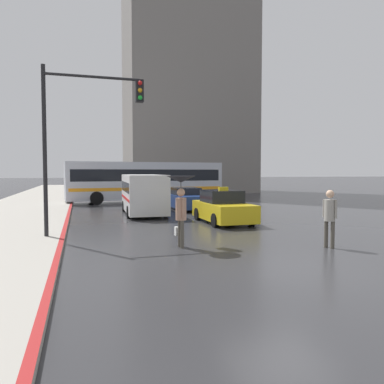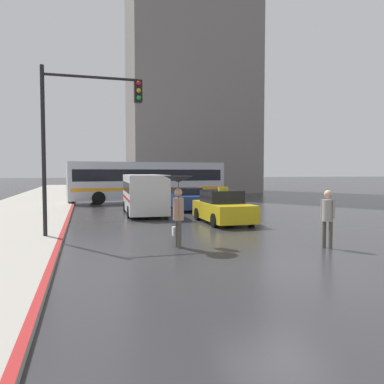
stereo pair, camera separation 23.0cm
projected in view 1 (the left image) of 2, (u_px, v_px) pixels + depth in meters
ground_plane at (278, 268)px, 9.15m from camera, size 300.00×300.00×0.00m
taxi at (223, 208)px, 17.38m from camera, size 1.91×4.01×1.67m
sedan_red at (186, 199)px, 23.49m from camera, size 1.91×4.21×1.37m
ambulance_van at (143, 192)px, 20.91m from camera, size 2.26×5.76×2.20m
city_bus at (146, 180)px, 29.29m from camera, size 12.20×3.44×3.11m
pedestrian_with_umbrella at (181, 194)px, 11.58m from camera, size 0.91×0.91×2.24m
pedestrian_man at (330, 213)px, 11.55m from camera, size 0.43×0.47×1.80m
traffic_light at (84, 121)px, 13.07m from camera, size 3.47×0.38×5.99m
building_tower_near at (188, 51)px, 43.54m from camera, size 14.32×9.16×32.90m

